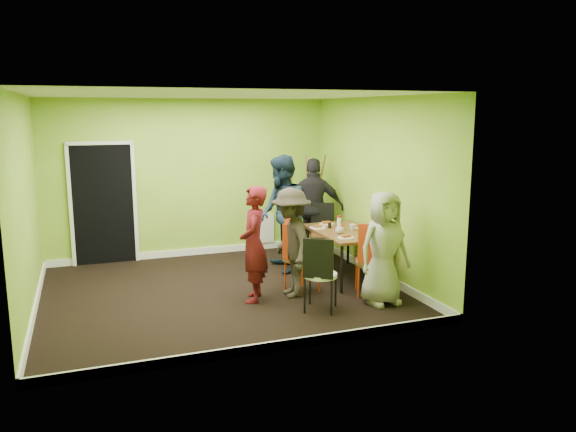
# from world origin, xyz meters

# --- Properties ---
(ground) EXTENTS (5.00, 5.00, 0.00)m
(ground) POSITION_xyz_m (0.00, 0.00, 0.00)
(ground) COLOR black
(ground) RESTS_ON ground
(room_walls) EXTENTS (5.04, 4.54, 2.82)m
(room_walls) POSITION_xyz_m (-0.02, 0.04, 0.99)
(room_walls) COLOR #84A62A
(room_walls) RESTS_ON ground
(dining_table) EXTENTS (0.90, 1.50, 0.75)m
(dining_table) POSITION_xyz_m (1.99, 0.02, 0.70)
(dining_table) COLOR black
(dining_table) RESTS_ON ground
(chair_left_far) EXTENTS (0.43, 0.43, 0.91)m
(chair_left_far) POSITION_xyz_m (1.33, 0.48, 0.51)
(chair_left_far) COLOR red
(chair_left_far) RESTS_ON ground
(chair_left_near) EXTENTS (0.53, 0.53, 1.00)m
(chair_left_near) POSITION_xyz_m (1.03, -0.43, 0.56)
(chair_left_near) COLOR red
(chair_left_near) RESTS_ON ground
(chair_back_end) EXTENTS (0.56, 0.60, 1.00)m
(chair_back_end) POSITION_xyz_m (2.11, 1.19, 0.71)
(chair_back_end) COLOR red
(chair_back_end) RESTS_ON ground
(chair_front_end) EXTENTS (0.58, 0.58, 1.07)m
(chair_front_end) POSITION_xyz_m (1.94, -0.93, 0.60)
(chair_front_end) COLOR red
(chair_front_end) RESTS_ON ground
(chair_bentwood) EXTENTS (0.54, 0.54, 1.00)m
(chair_bentwood) POSITION_xyz_m (1.00, -1.26, 0.55)
(chair_bentwood) COLOR black
(chair_bentwood) RESTS_ON ground
(easel) EXTENTS (0.73, 0.68, 1.81)m
(easel) POSITION_xyz_m (2.01, 1.74, 0.90)
(easel) COLOR brown
(easel) RESTS_ON ground
(plate_near_left) EXTENTS (0.26, 0.26, 0.01)m
(plate_near_left) POSITION_xyz_m (1.66, 0.36, 0.76)
(plate_near_left) COLOR white
(plate_near_left) RESTS_ON dining_table
(plate_near_right) EXTENTS (0.24, 0.24, 0.01)m
(plate_near_right) POSITION_xyz_m (1.77, -0.43, 0.76)
(plate_near_right) COLOR white
(plate_near_right) RESTS_ON dining_table
(plate_far_back) EXTENTS (0.25, 0.25, 0.01)m
(plate_far_back) POSITION_xyz_m (1.92, 0.60, 0.76)
(plate_far_back) COLOR white
(plate_far_back) RESTS_ON dining_table
(plate_far_front) EXTENTS (0.26, 0.26, 0.01)m
(plate_far_front) POSITION_xyz_m (2.05, -0.58, 0.76)
(plate_far_front) COLOR white
(plate_far_front) RESTS_ON dining_table
(plate_wall_back) EXTENTS (0.26, 0.26, 0.01)m
(plate_wall_back) POSITION_xyz_m (2.30, 0.18, 0.76)
(plate_wall_back) COLOR white
(plate_wall_back) RESTS_ON dining_table
(plate_wall_front) EXTENTS (0.22, 0.22, 0.01)m
(plate_wall_front) POSITION_xyz_m (2.27, -0.20, 0.76)
(plate_wall_front) COLOR white
(plate_wall_front) RESTS_ON dining_table
(thermos) EXTENTS (0.06, 0.06, 0.21)m
(thermos) POSITION_xyz_m (1.90, 0.06, 0.85)
(thermos) COLOR white
(thermos) RESTS_ON dining_table
(blue_bottle) EXTENTS (0.07, 0.07, 0.19)m
(blue_bottle) POSITION_xyz_m (2.30, -0.30, 0.84)
(blue_bottle) COLOR blue
(blue_bottle) RESTS_ON dining_table
(orange_bottle) EXTENTS (0.03, 0.03, 0.08)m
(orange_bottle) POSITION_xyz_m (2.00, 0.18, 0.79)
(orange_bottle) COLOR red
(orange_bottle) RESTS_ON dining_table
(glass_mid) EXTENTS (0.06, 0.06, 0.09)m
(glass_mid) POSITION_xyz_m (1.84, 0.29, 0.79)
(glass_mid) COLOR black
(glass_mid) RESTS_ON dining_table
(glass_back) EXTENTS (0.07, 0.07, 0.10)m
(glass_back) POSITION_xyz_m (2.05, 0.37, 0.80)
(glass_back) COLOR black
(glass_back) RESTS_ON dining_table
(glass_front) EXTENTS (0.07, 0.07, 0.09)m
(glass_front) POSITION_xyz_m (2.16, -0.38, 0.80)
(glass_front) COLOR black
(glass_front) RESTS_ON dining_table
(cup_a) EXTENTS (0.12, 0.12, 0.09)m
(cup_a) POSITION_xyz_m (1.81, -0.13, 0.80)
(cup_a) COLOR white
(cup_a) RESTS_ON dining_table
(cup_b) EXTENTS (0.10, 0.10, 0.10)m
(cup_b) POSITION_xyz_m (2.11, 0.02, 0.80)
(cup_b) COLOR white
(cup_b) RESTS_ON dining_table
(person_standing) EXTENTS (0.56, 0.68, 1.60)m
(person_standing) POSITION_xyz_m (0.34, -0.53, 0.80)
(person_standing) COLOR #550E14
(person_standing) RESTS_ON ground
(person_left_far) EXTENTS (0.78, 0.97, 1.90)m
(person_left_far) POSITION_xyz_m (1.19, 0.72, 0.95)
(person_left_far) COLOR #132230
(person_left_far) RESTS_ON ground
(person_left_near) EXTENTS (0.63, 1.03, 1.54)m
(person_left_near) POSITION_xyz_m (0.89, -0.52, 0.77)
(person_left_near) COLOR black
(person_left_near) RESTS_ON ground
(person_back_end) EXTENTS (1.12, 0.83, 1.77)m
(person_back_end) POSITION_xyz_m (2.03, 1.39, 0.89)
(person_back_end) COLOR black
(person_back_end) RESTS_ON ground
(person_front_end) EXTENTS (0.80, 0.57, 1.55)m
(person_front_end) POSITION_xyz_m (1.94, -1.25, 0.77)
(person_front_end) COLOR gray
(person_front_end) RESTS_ON ground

